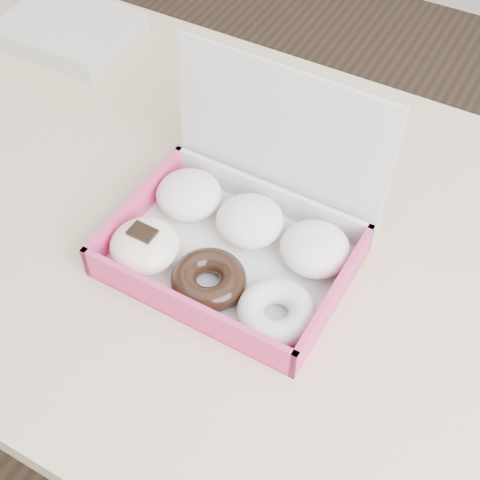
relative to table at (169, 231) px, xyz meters
The scene contains 4 objects.
ground 0.67m from the table, ahead, with size 4.00×4.00×0.00m, color black.
table is the anchor object (origin of this frame).
donut_box 0.19m from the table, 16.82° to the right, with size 0.31×0.26×0.23m.
newspapers 0.46m from the table, 146.11° to the left, with size 0.23×0.18×0.04m, color white.
Camera 1 is at (0.42, -0.53, 1.45)m, focal length 50.00 mm.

